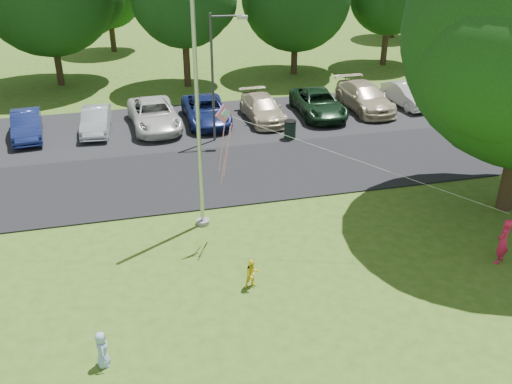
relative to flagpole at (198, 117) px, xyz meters
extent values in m
plane|color=#395E18|center=(3.50, -5.00, -4.17)|extent=(120.00, 120.00, 0.00)
cube|color=black|center=(3.50, 4.00, -4.14)|extent=(60.00, 6.00, 0.06)
cube|color=black|center=(3.50, 10.50, -4.14)|extent=(42.00, 7.00, 0.06)
cylinder|color=#B7BABF|center=(0.00, 0.00, 0.83)|extent=(0.14, 0.14, 10.00)
cylinder|color=gray|center=(0.00, 0.00, -4.09)|extent=(0.50, 0.50, 0.16)
cylinder|color=#3F3F44|center=(1.89, 8.00, -1.05)|extent=(0.12, 0.12, 6.22)
cylinder|color=#3F3F44|center=(2.61, 7.91, 1.90)|extent=(1.45, 0.26, 0.09)
cube|color=silver|center=(3.33, 7.82, 1.83)|extent=(0.49, 0.28, 0.15)
cylinder|color=black|center=(5.61, 7.33, -3.70)|extent=(0.58, 0.58, 0.93)
cylinder|color=black|center=(5.61, 7.33, -3.21)|extent=(0.62, 0.62, 0.05)
cylinder|color=#332316|center=(11.62, -1.62, -2.45)|extent=(0.62, 0.62, 3.44)
sphere|color=#0E330E|center=(9.32, -2.62, 1.87)|extent=(4.88, 4.88, 4.88)
cylinder|color=#332316|center=(-6.10, 20.24, -2.57)|extent=(0.44, 0.44, 3.19)
cylinder|color=#332316|center=(1.92, 17.90, -2.45)|extent=(0.44, 0.44, 3.43)
sphere|color=#0E330E|center=(3.33, 18.53, 0.98)|extent=(4.07, 4.07, 4.07)
sphere|color=#0E330E|center=(0.66, 17.12, 1.14)|extent=(3.76, 3.76, 3.76)
cylinder|color=#332316|center=(9.53, 19.17, -2.84)|extent=(0.44, 0.44, 2.66)
sphere|color=#0E330E|center=(11.16, 19.89, 0.49)|extent=(4.72, 4.72, 4.72)
sphere|color=#0E330E|center=(8.07, 18.26, 0.67)|extent=(4.36, 4.36, 4.36)
cylinder|color=#332316|center=(16.62, 19.89, -2.66)|extent=(0.44, 0.44, 3.02)
sphere|color=#0E330E|center=(15.48, 19.18, 0.55)|extent=(3.40, 3.40, 3.40)
cylinder|color=#332316|center=(-2.50, 29.00, -2.87)|extent=(0.44, 0.44, 2.60)
cylinder|color=#332316|center=(21.50, 28.50, -2.87)|extent=(0.44, 0.44, 2.60)
imported|color=navy|center=(-7.18, 10.66, -3.45)|extent=(1.76, 4.09, 1.31)
imported|color=#B2B7BF|center=(-3.81, 10.60, -3.48)|extent=(1.62, 3.88, 1.25)
imported|color=silver|center=(-0.84, 10.58, -3.40)|extent=(2.69, 5.22, 1.41)
imported|color=navy|center=(1.94, 10.71, -3.45)|extent=(2.21, 4.75, 1.32)
imported|color=#C6B793|center=(4.98, 10.34, -3.47)|extent=(1.95, 4.48, 1.28)
imported|color=black|center=(8.18, 10.36, -3.43)|extent=(2.39, 4.94, 1.36)
imported|color=#C6B793|center=(11.06, 10.62, -3.38)|extent=(2.21, 5.09, 1.46)
imported|color=silver|center=(13.73, 10.69, -3.47)|extent=(1.67, 3.97, 1.28)
imported|color=#D91D4C|center=(9.13, -4.88, -3.35)|extent=(0.71, 0.65, 1.62)
imported|color=yellow|center=(0.86, -4.24, -3.67)|extent=(0.53, 0.44, 0.99)
imported|color=#99BCEA|center=(-3.64, -6.58, -3.64)|extent=(0.35, 0.52, 1.04)
cube|color=pink|center=(0.69, -1.16, 0.46)|extent=(0.62, 0.33, 0.67)
cube|color=#8CC6E5|center=(0.74, -1.19, 0.48)|extent=(0.30, 0.17, 0.32)
cylinder|color=white|center=(4.91, -3.02, -0.93)|extent=(8.45, 3.73, 2.80)
cylinder|color=pink|center=(0.59, -1.16, -0.69)|extent=(0.22, 0.28, 1.78)
cylinder|color=pink|center=(0.79, -1.11, -0.83)|extent=(0.24, 0.46, 2.04)
cylinder|color=pink|center=(0.69, -1.24, -0.97)|extent=(0.27, 0.68, 2.28)
camera|label=1|loc=(-2.52, -18.29, 6.50)|focal=40.00mm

